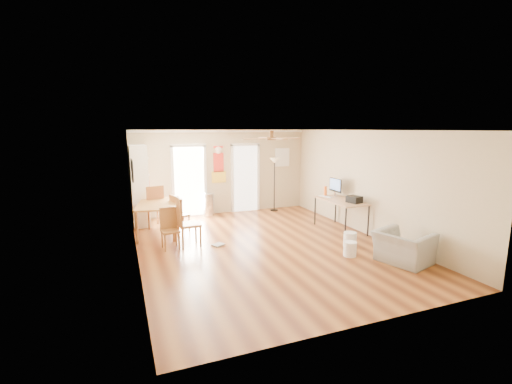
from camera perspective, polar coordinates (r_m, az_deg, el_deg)
name	(u,v)px	position (r m, az deg, el deg)	size (l,w,h in m)	color
floor	(266,246)	(8.09, 1.56, -8.75)	(7.00, 7.00, 0.00)	brown
ceiling	(266,130)	(7.65, 1.65, 10.00)	(5.50, 7.00, 0.00)	silver
wall_back	(222,172)	(11.04, -5.47, 3.26)	(5.50, 0.04, 2.60)	beige
wall_front	(370,233)	(4.82, 18.09, -6.33)	(5.50, 0.04, 2.60)	beige
wall_left	(135,199)	(7.17, -19.09, -1.03)	(0.04, 7.00, 2.60)	beige
wall_right	(367,183)	(9.18, 17.65, 1.41)	(0.04, 7.00, 2.60)	beige
crown_molding	(266,132)	(7.65, 1.65, 9.70)	(5.50, 7.00, 0.08)	white
kitchen_doorway	(189,182)	(10.82, -10.79, 1.65)	(0.90, 0.10, 2.10)	white
bathroom_doorway	(245,179)	(11.28, -1.76, 2.17)	(0.80, 0.10, 2.10)	white
wall_decal	(219,164)	(10.96, -6.10, 4.51)	(0.46, 0.03, 1.10)	red
ac_grille	(282,157)	(11.69, 4.29, 5.64)	(0.50, 0.04, 0.60)	white
framed_poster	(132,170)	(8.50, -19.48, 3.36)	(0.04, 0.66, 0.48)	black
ceiling_fan	(272,139)	(7.38, 2.56, 8.66)	(1.24, 1.24, 0.20)	#593819
bookshelf	(140,185)	(10.16, -18.39, 1.04)	(0.44, 0.99, 2.20)	white
dining_table	(159,218)	(9.25, -15.54, -4.13)	(0.95, 1.59, 0.80)	olive
dining_chair_right_a	(180,213)	(9.33, -12.23, -3.35)	(0.39, 0.39, 0.95)	olive
dining_chair_right_b	(189,222)	(8.10, -10.81, -4.75)	(0.46, 0.46, 1.12)	#AD6F37
dining_chair_near	(170,229)	(8.01, -13.75, -5.85)	(0.37, 0.37, 0.91)	#9E6833
dining_chair_far	(153,206)	(9.90, -16.41, -2.22)	(0.47, 0.47, 1.14)	#93582F
trash_can	(209,205)	(10.82, -7.70, -2.04)	(0.32, 0.32, 0.70)	#BDBCBF
torchiere_lamp	(274,185)	(11.34, 3.00, 1.21)	(0.32, 0.32, 1.71)	black
computer_desk	(340,215)	(9.48, 13.50, -3.66)	(0.75, 1.50, 0.80)	tan
imac	(335,187)	(9.82, 12.76, 0.72)	(0.07, 0.53, 0.50)	black
keyboard	(325,196)	(9.76, 11.21, -0.72)	(0.13, 0.39, 0.01)	white
printer	(354,199)	(9.14, 15.67, -1.16)	(0.28, 0.33, 0.17)	black
orange_bottle	(325,191)	(9.93, 11.20, 0.18)	(0.09, 0.09, 0.26)	orange
wastebasket_a	(350,239)	(8.28, 15.01, -7.45)	(0.29, 0.29, 0.33)	silver
wastebasket_b	(350,249)	(7.69, 15.02, -8.92)	(0.27, 0.27, 0.31)	white
floor_cloth	(218,245)	(8.15, -6.16, -8.53)	(0.26, 0.20, 0.04)	gray
armchair	(403,247)	(7.61, 22.79, -8.29)	(0.98, 0.85, 0.64)	gray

